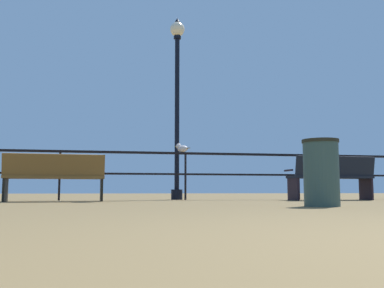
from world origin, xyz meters
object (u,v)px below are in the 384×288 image
(trash_bin, at_px, (321,173))
(bench_near_left, at_px, (55,174))
(bench_near_right, at_px, (332,175))
(lamppost_center, at_px, (177,87))
(seagull_on_rail, at_px, (182,148))

(trash_bin, bearing_deg, bench_near_left, 137.93)
(bench_near_left, distance_m, bench_near_right, 5.44)
(lamppost_center, xyz_separation_m, seagull_on_rail, (0.05, -0.33, -1.40))
(bench_near_left, relative_size, lamppost_center, 0.43)
(bench_near_right, xyz_separation_m, seagull_on_rail, (-2.96, 0.91, 0.58))
(bench_near_right, distance_m, trash_bin, 3.71)
(seagull_on_rail, bearing_deg, bench_near_right, -17.11)
(bench_near_left, xyz_separation_m, trash_bin, (3.53, -3.19, -0.07))
(seagull_on_rail, bearing_deg, bench_near_left, -159.90)
(bench_near_left, distance_m, seagull_on_rail, 2.71)
(bench_near_right, bearing_deg, bench_near_left, 179.97)
(trash_bin, bearing_deg, seagull_on_rail, 104.38)
(bench_near_left, xyz_separation_m, bench_near_right, (5.44, -0.00, 0.03))
(bench_near_left, relative_size, trash_bin, 2.13)
(seagull_on_rail, height_order, trash_bin, seagull_on_rail)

